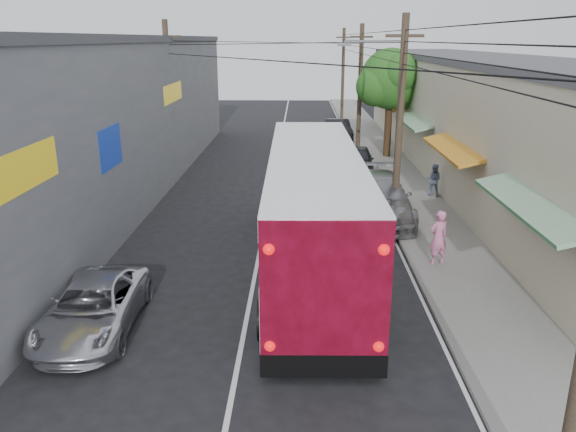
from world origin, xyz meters
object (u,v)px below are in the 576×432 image
(jeepney, at_px, (93,307))
(pedestrian_far, at_px, (434,180))
(parked_car_far, at_px, (338,129))
(parked_suv, at_px, (378,197))
(pedestrian_near, at_px, (438,238))
(parked_car_mid, at_px, (357,160))
(coach_bus, at_px, (314,209))

(jeepney, xyz_separation_m, pedestrian_far, (11.40, 12.69, 0.23))
(pedestrian_far, bearing_deg, parked_car_far, -54.11)
(parked_suv, relative_size, pedestrian_near, 3.43)
(parked_suv, height_order, parked_car_far, parked_suv)
(parked_car_mid, distance_m, pedestrian_near, 13.36)
(coach_bus, relative_size, pedestrian_near, 7.30)
(coach_bus, bearing_deg, pedestrian_far, 54.71)
(coach_bus, xyz_separation_m, parked_car_mid, (2.71, 13.28, -1.22))
(jeepney, distance_m, parked_car_mid, 19.49)
(jeepney, relative_size, pedestrian_far, 3.07)
(jeepney, bearing_deg, parked_suv, 46.42)
(parked_car_mid, xyz_separation_m, parked_car_far, (-0.33, 10.95, -0.02))
(jeepney, distance_m, pedestrian_far, 17.06)
(coach_bus, bearing_deg, pedestrian_near, -0.79)
(coach_bus, distance_m, pedestrian_near, 4.12)
(coach_bus, bearing_deg, parked_car_far, 83.68)
(parked_suv, bearing_deg, coach_bus, -117.23)
(parked_suv, height_order, pedestrian_far, parked_suv)
(coach_bus, distance_m, parked_suv, 5.96)
(pedestrian_far, bearing_deg, parked_car_mid, -34.34)
(parked_suv, relative_size, pedestrian_far, 4.14)
(jeepney, xyz_separation_m, parked_suv, (8.40, 9.51, 0.26))
(pedestrian_far, bearing_deg, jeepney, 71.93)
(parked_suv, distance_m, pedestrian_near, 5.33)
(coach_bus, height_order, parked_suv, coach_bus)
(parked_suv, height_order, parked_car_mid, parked_suv)
(parked_suv, distance_m, pedestrian_far, 4.38)
(jeepney, bearing_deg, parked_car_far, 72.21)
(parked_car_mid, relative_size, parked_car_far, 0.99)
(jeepney, height_order, parked_car_far, parked_car_far)
(parked_car_mid, xyz_separation_m, pedestrian_far, (3.05, -4.93, 0.13))
(coach_bus, distance_m, jeepney, 7.23)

